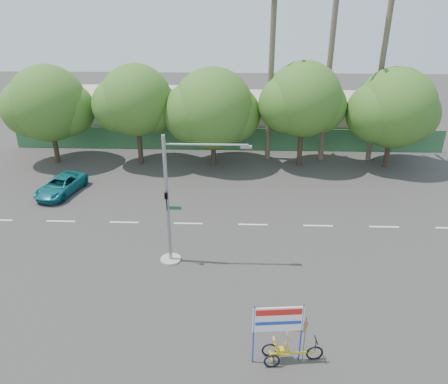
{
  "coord_description": "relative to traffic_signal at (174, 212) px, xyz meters",
  "views": [
    {
      "loc": [
        1.05,
        -15.49,
        13.31
      ],
      "look_at": [
        0.31,
        5.24,
        3.5
      ],
      "focal_mm": 35.0,
      "sensor_mm": 36.0,
      "label": 1
    }
  ],
  "objects": [
    {
      "name": "ground",
      "position": [
        2.2,
        -3.98,
        -2.92
      ],
      "size": [
        120.0,
        120.0,
        0.0
      ],
      "primitive_type": "plane",
      "color": "#33302D",
      "rests_on": "ground"
    },
    {
      "name": "fence",
      "position": [
        2.2,
        17.52,
        -1.92
      ],
      "size": [
        38.0,
        0.08,
        2.0
      ],
      "primitive_type": "cube",
      "color": "#336B3D",
      "rests_on": "ground"
    },
    {
      "name": "building_left",
      "position": [
        -7.8,
        22.02,
        -0.92
      ],
      "size": [
        12.0,
        8.0,
        4.0
      ],
      "primitive_type": "cube",
      "color": "#C3B69B",
      "rests_on": "ground"
    },
    {
      "name": "building_right",
      "position": [
        10.2,
        22.02,
        -1.12
      ],
      "size": [
        14.0,
        8.0,
        3.6
      ],
      "primitive_type": "cube",
      "color": "#C3B69B",
      "rests_on": "ground"
    },
    {
      "name": "tree_far_left",
      "position": [
        -11.85,
        14.02,
        1.84
      ],
      "size": [
        7.14,
        6.0,
        7.96
      ],
      "color": "#473828",
      "rests_on": "ground"
    },
    {
      "name": "tree_left",
      "position": [
        -4.85,
        14.02,
        2.14
      ],
      "size": [
        6.66,
        5.6,
        8.07
      ],
      "color": "#473828",
      "rests_on": "ground"
    },
    {
      "name": "tree_center",
      "position": [
        1.14,
        14.02,
        1.55
      ],
      "size": [
        7.62,
        6.4,
        7.85
      ],
      "color": "#473828",
      "rests_on": "ground"
    },
    {
      "name": "tree_right",
      "position": [
        8.15,
        14.02,
        2.32
      ],
      "size": [
        6.9,
        5.8,
        8.36
      ],
      "color": "#473828",
      "rests_on": "ground"
    },
    {
      "name": "tree_far_right",
      "position": [
        15.15,
        14.02,
        1.73
      ],
      "size": [
        7.38,
        6.2,
        7.94
      ],
      "color": "#473828",
      "rests_on": "ground"
    },
    {
      "name": "palm_tall",
      "position": [
        10.2,
        15.52,
        7.55
      ],
      "size": [
        3.73,
        3.79,
        17.45
      ],
      "color": "#70604C",
      "rests_on": "ground"
    },
    {
      "name": "palm_mid",
      "position": [
        14.2,
        15.52,
        6.48
      ],
      "size": [
        3.73,
        3.79,
        15.45
      ],
      "color": "#70604C",
      "rests_on": "ground"
    },
    {
      "name": "palm_short",
      "position": [
        5.7,
        15.52,
        5.94
      ],
      "size": [
        3.73,
        3.79,
        14.45
      ],
      "color": "#70604C",
      "rests_on": "ground"
    },
    {
      "name": "traffic_signal",
      "position": [
        0.0,
        0.0,
        0.0
      ],
      "size": [
        4.72,
        1.1,
        7.0
      ],
      "color": "gray",
      "rests_on": "ground"
    },
    {
      "name": "trike_billboard",
      "position": [
        5.09,
        -6.74,
        -1.8
      ],
      "size": [
        2.83,
        0.74,
        2.78
      ],
      "rotation": [
        0.0,
        0.0,
        0.1
      ],
      "color": "black",
      "rests_on": "ground"
    },
    {
      "name": "pickup_truck",
      "position": [
        -9.22,
        8.02,
        -2.31
      ],
      "size": [
        2.95,
        4.73,
        1.22
      ],
      "primitive_type": "imported",
      "rotation": [
        0.0,
        0.0,
        -0.23
      ],
      "color": "#0F666D",
      "rests_on": "ground"
    }
  ]
}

